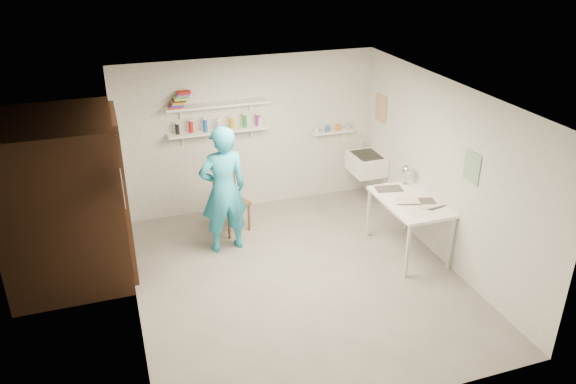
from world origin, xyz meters
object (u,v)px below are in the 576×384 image
object	(u,v)px
belfast_sink	(366,164)
wooden_chair	(232,203)
man	(223,190)
work_table	(408,226)
desk_lamp	(407,170)
wall_clock	(220,163)

from	to	relation	value
belfast_sink	wooden_chair	distance (m)	2.26
man	belfast_sink	bearing A→B (deg)	-171.17
belfast_sink	man	distance (m)	2.54
wooden_chair	work_table	distance (m)	2.53
man	wooden_chair	distance (m)	0.68
work_table	desk_lamp	xyz separation A→B (m)	(0.20, 0.48, 0.62)
wall_clock	wooden_chair	distance (m)	0.81
belfast_sink	wall_clock	world-z (taller)	wall_clock
man	wall_clock	xyz separation A→B (m)	(0.02, 0.22, 0.30)
belfast_sink	desk_lamp	bearing A→B (deg)	-85.41
belfast_sink	wooden_chair	xyz separation A→B (m)	(-2.24, -0.19, -0.25)
belfast_sink	work_table	size ratio (longest dim) A/B	0.50
desk_lamp	man	bearing A→B (deg)	170.65
man	wooden_chair	xyz separation A→B (m)	(0.21, 0.47, -0.45)
wooden_chair	desk_lamp	distance (m)	2.55
belfast_sink	work_table	world-z (taller)	belfast_sink
wall_clock	desk_lamp	bearing A→B (deg)	-20.46
work_table	desk_lamp	bearing A→B (deg)	67.58
man	wooden_chair	bearing A→B (deg)	-119.89
wooden_chair	desk_lamp	world-z (taller)	desk_lamp
belfast_sink	wooden_chair	world-z (taller)	wooden_chair
belfast_sink	man	size ratio (longest dim) A/B	0.33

